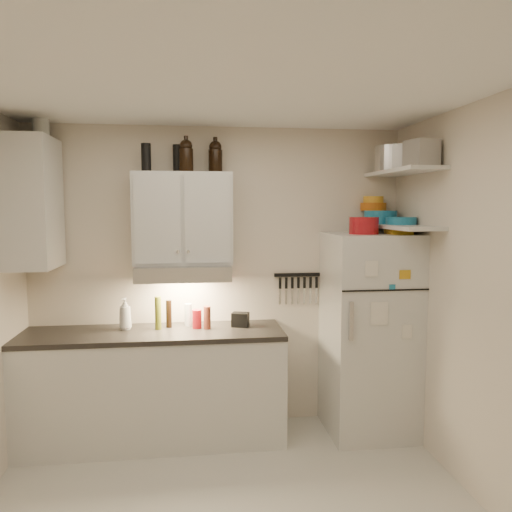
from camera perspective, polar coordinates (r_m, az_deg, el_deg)
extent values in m
cube|color=white|center=(2.91, -2.75, 19.35)|extent=(3.20, 3.00, 0.02)
cube|color=beige|center=(4.38, -4.28, -2.53)|extent=(3.20, 0.02, 2.60)
cube|color=beige|center=(3.43, 25.44, -5.34)|extent=(0.02, 3.00, 2.60)
cube|color=silver|center=(4.29, -11.55, -14.65)|extent=(2.10, 0.60, 0.88)
cube|color=black|center=(4.16, -11.68, -8.69)|extent=(2.10, 0.62, 0.04)
cube|color=silver|center=(4.16, -8.35, 4.26)|extent=(0.80, 0.33, 0.75)
cube|color=silver|center=(4.19, -24.17, 5.55)|extent=(0.33, 0.55, 1.00)
cube|color=silver|center=(4.12, -8.27, -1.81)|extent=(0.76, 0.46, 0.12)
cube|color=silver|center=(4.38, 12.79, -8.65)|extent=(0.70, 0.68, 1.70)
cube|color=silver|center=(4.21, 16.42, 9.22)|extent=(0.30, 0.95, 0.03)
cube|color=silver|center=(4.20, 16.26, 3.22)|extent=(0.30, 0.95, 0.03)
cube|color=black|center=(4.44, 4.79, -2.15)|extent=(0.42, 0.02, 0.03)
cylinder|color=maroon|center=(4.15, 12.22, 3.42)|extent=(0.31, 0.31, 0.14)
cube|color=gold|center=(4.21, 15.99, 2.92)|extent=(0.19, 0.23, 0.07)
cylinder|color=silver|center=(4.25, 13.01, 3.21)|extent=(0.08, 0.08, 0.10)
cylinder|color=silver|center=(4.42, 15.33, 10.64)|extent=(0.32, 0.32, 0.21)
cube|color=#AAAAAD|center=(4.09, 16.62, 10.83)|extent=(0.24, 0.23, 0.18)
cube|color=#AAAAAD|center=(3.93, 18.39, 11.07)|extent=(0.23, 0.23, 0.19)
cylinder|color=teal|center=(4.49, 14.04, 4.33)|extent=(0.28, 0.28, 0.11)
cylinder|color=#B85811|center=(4.53, 13.26, 5.51)|extent=(0.23, 0.23, 0.07)
cylinder|color=gold|center=(4.54, 13.27, 6.29)|extent=(0.18, 0.18, 0.06)
cylinder|color=teal|center=(4.27, 16.23, 3.88)|extent=(0.32, 0.32, 0.06)
cylinder|color=black|center=(4.25, -8.94, 10.91)|extent=(0.08, 0.08, 0.23)
cylinder|color=black|center=(4.16, -12.44, 10.92)|extent=(0.09, 0.09, 0.23)
cylinder|color=silver|center=(4.32, -23.37, 13.36)|extent=(0.17, 0.17, 0.17)
imported|color=silver|center=(4.24, -14.73, -6.18)|extent=(0.15, 0.15, 0.29)
cylinder|color=brown|center=(4.14, -5.61, -7.02)|extent=(0.06, 0.06, 0.19)
cylinder|color=#5E6519|center=(4.18, -11.13, -6.41)|extent=(0.06, 0.06, 0.27)
cylinder|color=black|center=(4.23, -9.93, -6.53)|extent=(0.06, 0.06, 0.23)
cylinder|color=silver|center=(4.27, -7.76, -6.66)|extent=(0.07, 0.07, 0.19)
cylinder|color=maroon|center=(4.18, -6.76, -7.16)|extent=(0.10, 0.10, 0.16)
cube|color=black|center=(4.21, -1.80, -7.28)|extent=(0.16, 0.14, 0.12)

